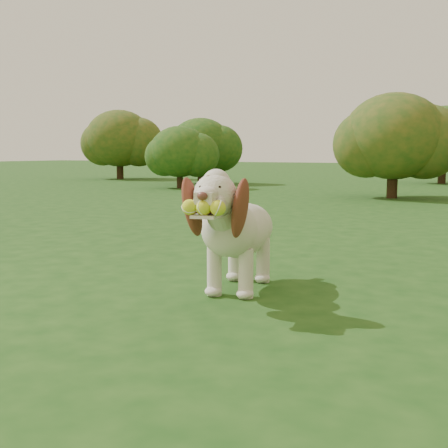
% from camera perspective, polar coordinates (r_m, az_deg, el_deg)
% --- Properties ---
extents(ground, '(80.00, 80.00, 0.00)m').
position_cam_1_polar(ground, '(3.42, 0.70, -7.12)').
color(ground, '#184213').
rests_on(ground, ground).
extents(dog, '(0.53, 1.17, 0.76)m').
position_cam_1_polar(dog, '(3.40, 1.20, -0.22)').
color(dog, silver).
rests_on(dog, ground).
extents(shrub_a, '(1.40, 1.40, 1.45)m').
position_cam_1_polar(shrub_a, '(13.27, -4.53, 7.33)').
color(shrub_a, '#382314').
rests_on(shrub_a, ground).
extents(shrub_b, '(1.86, 1.86, 1.93)m').
position_cam_1_polar(shrub_b, '(10.85, 16.89, 8.51)').
color(shrub_b, '#382314').
rests_on(shrub_b, ground).
extents(shrub_i, '(2.00, 2.00, 2.08)m').
position_cam_1_polar(shrub_i, '(16.31, 21.42, 8.14)').
color(shrub_i, '#382314').
rests_on(shrub_i, ground).
extents(shrub_g, '(2.08, 2.08, 2.16)m').
position_cam_1_polar(shrub_g, '(18.12, -10.59, 8.54)').
color(shrub_g, '#382314').
rests_on(shrub_g, ground).
extents(shrub_e, '(1.69, 1.69, 1.75)m').
position_cam_1_polar(shrub_e, '(15.15, -2.39, 8.01)').
color(shrub_e, '#382314').
rests_on(shrub_e, ground).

